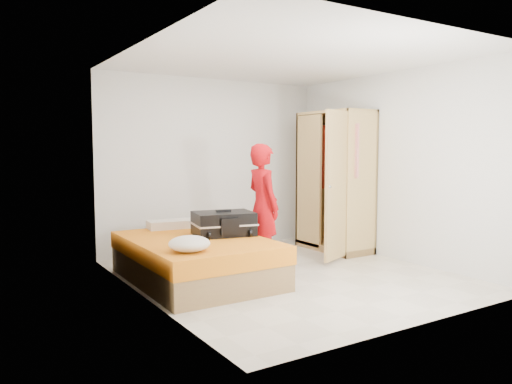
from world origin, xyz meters
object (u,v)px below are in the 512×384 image
bed (196,259)px  suitcase (224,224)px  person (263,207)px  round_cushion (189,244)px  wardrobe (335,185)px

bed → suitcase: 0.54m
person → round_cushion: person is taller
suitcase → person: bearing=15.6°
bed → person: bearing=4.3°
round_cushion → person: bearing=27.9°
person → bed: bearing=97.4°
suitcase → bed: bearing=-163.9°
wardrobe → person: (-1.53, -0.37, -0.19)m
wardrobe → suitcase: 2.19m
wardrobe → suitcase: (-2.12, -0.42, -0.36)m
bed → wardrobe: wardrobe is taller
bed → suitcase: (0.38, 0.03, 0.39)m
suitcase → wardrobe: bearing=22.6°
bed → wardrobe: size_ratio=0.96×
wardrobe → person: bearing=-166.2°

